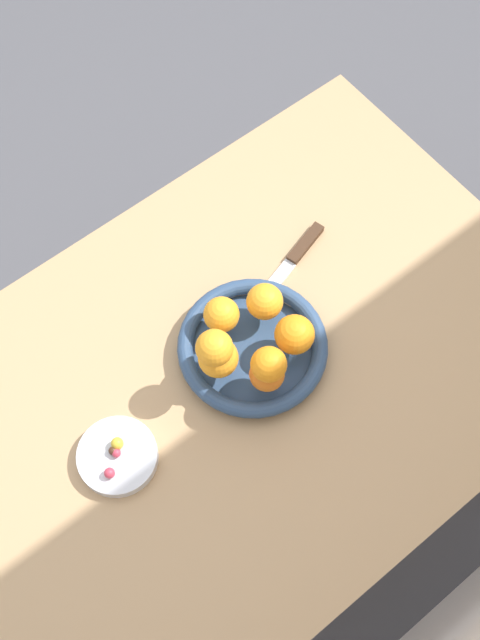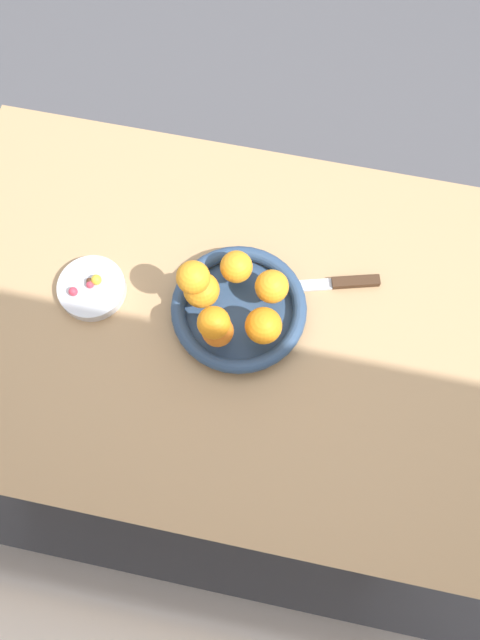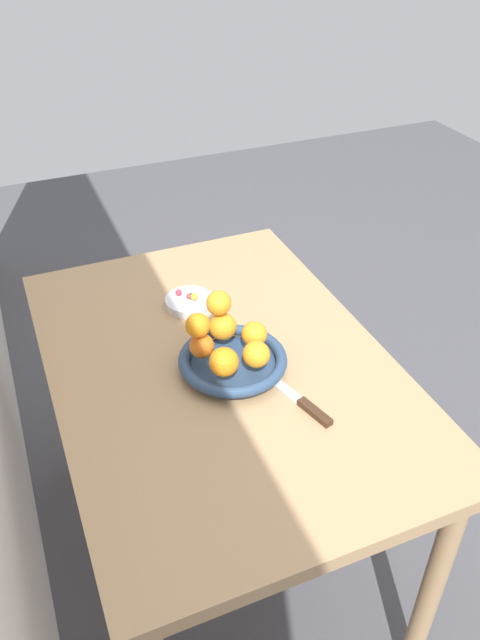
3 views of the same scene
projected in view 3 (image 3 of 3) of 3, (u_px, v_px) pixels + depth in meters
The scene contains 16 objects.
ground_plane at pixel (224, 549), 1.88m from camera, with size 6.00×6.00×0.00m, color #4C4C51.
dining_table at pixel (220, 389), 1.50m from camera, with size 1.10×0.76×0.74m.
fruit_bowl at pixel (233, 361), 1.41m from camera, with size 0.25×0.25×0.04m.
candy_dish at pixel (189, 302), 1.62m from camera, with size 0.13×0.13×0.02m, color silver.
orange_0 at pixel (202, 346), 1.38m from camera, with size 0.06×0.06×0.06m, color orange.
orange_1 at pixel (224, 362), 1.33m from camera, with size 0.06×0.06×0.06m, color orange.
orange_2 at pixel (256, 354), 1.36m from camera, with size 0.06×0.06×0.06m, color orange.
orange_3 at pixel (254, 334), 1.42m from camera, with size 0.06×0.06×0.06m, color orange.
orange_4 at pixel (223, 327), 1.43m from camera, with size 0.06×0.06×0.06m, color orange.
orange_5 at pixel (219, 303), 1.40m from camera, with size 0.06×0.06×0.06m, color orange.
orange_6 at pixel (198, 325), 1.35m from camera, with size 0.06×0.06×0.06m, color orange.
candy_ball_0 at pixel (194, 297), 1.61m from camera, with size 0.02×0.02×0.02m, color gold.
candy_ball_1 at pixel (189, 296), 1.61m from camera, with size 0.01×0.01×0.01m, color #C6384C.
candy_ball_2 at pixel (179, 292), 1.62m from camera, with size 0.02×0.02×0.02m, color #C6384C.
candy_ball_3 at pixel (191, 295), 1.61m from camera, with size 0.01×0.01×0.01m, color #472819.
knife at pixel (295, 397), 1.34m from camera, with size 0.26×0.09×0.01m.
Camera 3 is at (-1.04, 0.38, 1.67)m, focal length 35.00 mm.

